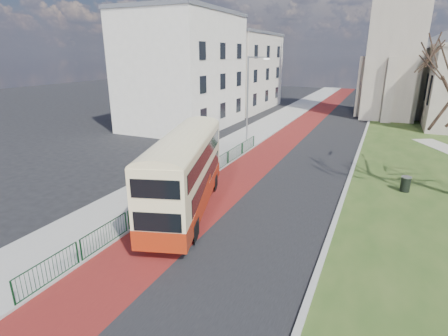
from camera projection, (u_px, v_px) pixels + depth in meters
The scene contains 13 objects.
ground at pixel (202, 226), 17.73m from camera, with size 160.00×160.00×0.00m, color black.
road_carriageway at pixel (311, 142), 34.41m from camera, with size 9.00×120.00×0.01m, color black.
bus_lane at pixel (284, 140), 35.48m from camera, with size 3.40×120.00×0.01m, color #591414.
pavement_west at pixel (249, 136), 36.97m from camera, with size 4.00×120.00×0.12m, color gray.
kerb_west at pixel (267, 137), 36.17m from camera, with size 0.25×120.00×0.13m, color #999993.
kerb_east at pixel (362, 142), 34.30m from camera, with size 0.25×80.00×0.13m, color #999993.
pedestrian_railing at pixel (190, 182), 22.18m from camera, with size 0.07×24.00×1.12m.
gothic_church at pixel (443, 11), 41.49m from camera, with size 16.38×18.00×40.00m.
street_block_near at pixel (183, 70), 40.25m from camera, with size 10.30×14.30×13.00m.
street_block_far at pixel (237, 71), 54.30m from camera, with size 10.30×16.30×11.50m.
streetlamp at pixel (249, 94), 33.57m from camera, with size 2.13×0.18×8.00m.
bus at pixel (185, 170), 18.66m from camera, with size 5.35×10.40×4.25m.
litter_bin at pixel (405, 184), 21.91m from camera, with size 0.67×0.67×0.98m.
Camera 1 is at (7.67, -14.01, 8.32)m, focal length 28.00 mm.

